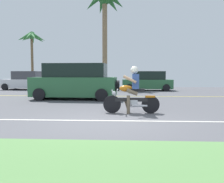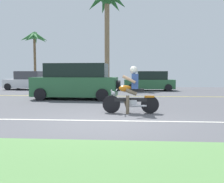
{
  "view_description": "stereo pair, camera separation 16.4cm",
  "coord_description": "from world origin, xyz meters",
  "px_view_note": "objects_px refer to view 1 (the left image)",
  "views": [
    {
      "loc": [
        0.47,
        -6.95,
        1.41
      ],
      "look_at": [
        -0.06,
        3.02,
        0.65
      ],
      "focal_mm": 38.6,
      "sensor_mm": 36.0,
      "label": 1
    },
    {
      "loc": [
        0.64,
        -6.94,
        1.41
      ],
      "look_at": [
        -0.06,
        3.02,
        0.65
      ],
      "focal_mm": 38.6,
      "sensor_mm": 36.0,
      "label": 2
    }
  ],
  "objects_px": {
    "suv_nearby": "(75,82)",
    "parked_car_2": "(148,81)",
    "palm_tree_1": "(32,40)",
    "parked_car_0": "(26,81)",
    "palm_tree_0": "(105,7)",
    "parked_car_1": "(85,81)",
    "motorcyclist": "(132,93)"
  },
  "relations": [
    {
      "from": "palm_tree_0",
      "to": "parked_car_2",
      "type": "bearing_deg",
      "value": -35.75
    },
    {
      "from": "parked_car_0",
      "to": "parked_car_2",
      "type": "xyz_separation_m",
      "value": [
        10.49,
        -0.43,
        -0.0
      ]
    },
    {
      "from": "motorcyclist",
      "to": "parked_car_1",
      "type": "height_order",
      "value": "parked_car_1"
    },
    {
      "from": "parked_car_1",
      "to": "palm_tree_1",
      "type": "bearing_deg",
      "value": 150.44
    },
    {
      "from": "palm_tree_0",
      "to": "parked_car_0",
      "type": "bearing_deg",
      "value": -161.37
    },
    {
      "from": "suv_nearby",
      "to": "parked_car_2",
      "type": "xyz_separation_m",
      "value": [
        4.6,
        6.94,
        -0.21
      ]
    },
    {
      "from": "suv_nearby",
      "to": "parked_car_1",
      "type": "relative_size",
      "value": 1.12
    },
    {
      "from": "parked_car_0",
      "to": "parked_car_2",
      "type": "distance_m",
      "value": 10.49
    },
    {
      "from": "suv_nearby",
      "to": "parked_car_0",
      "type": "bearing_deg",
      "value": 128.64
    },
    {
      "from": "parked_car_0",
      "to": "parked_car_1",
      "type": "relative_size",
      "value": 0.88
    },
    {
      "from": "parked_car_1",
      "to": "parked_car_2",
      "type": "distance_m",
      "value": 5.21
    },
    {
      "from": "suv_nearby",
      "to": "parked_car_0",
      "type": "distance_m",
      "value": 9.43
    },
    {
      "from": "palm_tree_1",
      "to": "palm_tree_0",
      "type": "bearing_deg",
      "value": -4.2
    },
    {
      "from": "suv_nearby",
      "to": "parked_car_2",
      "type": "bearing_deg",
      "value": 56.43
    },
    {
      "from": "parked_car_0",
      "to": "palm_tree_1",
      "type": "xyz_separation_m",
      "value": [
        -0.45,
        2.8,
        3.92
      ]
    },
    {
      "from": "parked_car_1",
      "to": "parked_car_2",
      "type": "relative_size",
      "value": 1.05
    },
    {
      "from": "parked_car_1",
      "to": "palm_tree_0",
      "type": "xyz_separation_m",
      "value": [
        1.46,
        2.72,
        6.72
      ]
    },
    {
      "from": "parked_car_2",
      "to": "palm_tree_0",
      "type": "bearing_deg",
      "value": 144.25
    },
    {
      "from": "motorcyclist",
      "to": "palm_tree_0",
      "type": "relative_size",
      "value": 0.22
    },
    {
      "from": "parked_car_0",
      "to": "palm_tree_1",
      "type": "bearing_deg",
      "value": 99.11
    },
    {
      "from": "parked_car_2",
      "to": "palm_tree_0",
      "type": "height_order",
      "value": "palm_tree_0"
    },
    {
      "from": "motorcyclist",
      "to": "palm_tree_1",
      "type": "height_order",
      "value": "palm_tree_1"
    },
    {
      "from": "parked_car_1",
      "to": "parked_car_2",
      "type": "height_order",
      "value": "parked_car_1"
    },
    {
      "from": "parked_car_0",
      "to": "palm_tree_1",
      "type": "relative_size",
      "value": 0.68
    },
    {
      "from": "suv_nearby",
      "to": "parked_car_2",
      "type": "relative_size",
      "value": 1.18
    },
    {
      "from": "palm_tree_1",
      "to": "parked_car_2",
      "type": "bearing_deg",
      "value": -16.43
    },
    {
      "from": "parked_car_2",
      "to": "palm_tree_1",
      "type": "distance_m",
      "value": 12.06
    },
    {
      "from": "palm_tree_0",
      "to": "palm_tree_1",
      "type": "bearing_deg",
      "value": 175.8
    },
    {
      "from": "palm_tree_1",
      "to": "parked_car_0",
      "type": "bearing_deg",
      "value": -80.89
    },
    {
      "from": "parked_car_0",
      "to": "parked_car_2",
      "type": "height_order",
      "value": "parked_car_0"
    },
    {
      "from": "parked_car_2",
      "to": "palm_tree_1",
      "type": "height_order",
      "value": "palm_tree_1"
    },
    {
      "from": "parked_car_1",
      "to": "palm_tree_0",
      "type": "distance_m",
      "value": 7.4
    }
  ]
}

